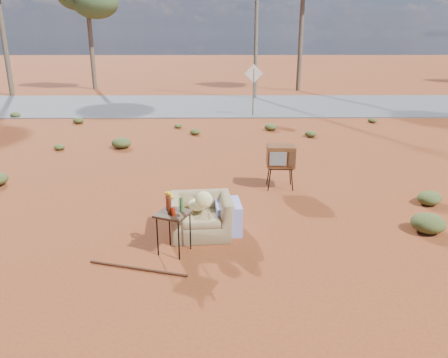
{
  "coord_description": "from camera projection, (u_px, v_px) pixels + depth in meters",
  "views": [
    {
      "loc": [
        0.06,
        -6.74,
        3.38
      ],
      "look_at": [
        0.14,
        1.0,
        0.8
      ],
      "focal_mm": 35.0,
      "sensor_mm": 36.0,
      "label": 1
    }
  ],
  "objects": [
    {
      "name": "ground",
      "position": [
        217.0,
        242.0,
        7.46
      ],
      "size": [
        140.0,
        140.0,
        0.0
      ],
      "primitive_type": "plane",
      "color": "brown",
      "rests_on": "ground"
    },
    {
      "name": "highway",
      "position": [
        218.0,
        105.0,
        21.69
      ],
      "size": [
        140.0,
        7.0,
        0.04
      ],
      "primitive_type": "cube",
      "color": "#565659",
      "rests_on": "ground"
    },
    {
      "name": "armchair",
      "position": [
        206.0,
        211.0,
        7.66
      ],
      "size": [
        1.29,
        0.89,
        0.93
      ],
      "rotation": [
        0.0,
        0.0,
        0.09
      ],
      "color": "olive",
      "rests_on": "ground"
    },
    {
      "name": "tv_unit",
      "position": [
        281.0,
        157.0,
        9.86
      ],
      "size": [
        0.64,
        0.53,
        1.0
      ],
      "rotation": [
        0.0,
        0.0,
        -0.04
      ],
      "color": "black",
      "rests_on": "ground"
    },
    {
      "name": "side_table",
      "position": [
        172.0,
        210.0,
        6.93
      ],
      "size": [
        0.63,
        0.63,
        0.98
      ],
      "rotation": [
        0.0,
        0.0,
        -0.41
      ],
      "color": "#332212",
      "rests_on": "ground"
    },
    {
      "name": "rusty_bar",
      "position": [
        138.0,
        268.0,
        6.57
      ],
      "size": [
        1.55,
        0.48,
        0.04
      ],
      "primitive_type": "cylinder",
      "rotation": [
        0.0,
        1.57,
        -0.28
      ],
      "color": "#4A2413",
      "rests_on": "ground"
    },
    {
      "name": "road_sign",
      "position": [
        254.0,
        81.0,
        18.39
      ],
      "size": [
        0.78,
        0.06,
        2.19
      ],
      "color": "brown",
      "rests_on": "ground"
    },
    {
      "name": "utility_pole_center",
      "position": [
        256.0,
        19.0,
        22.78
      ],
      "size": [
        1.4,
        0.2,
        8.0
      ],
      "color": "brown",
      "rests_on": "ground"
    },
    {
      "name": "scrub_patch",
      "position": [
        187.0,
        162.0,
        11.59
      ],
      "size": [
        17.49,
        8.07,
        0.33
      ],
      "color": "#465224",
      "rests_on": "ground"
    }
  ]
}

